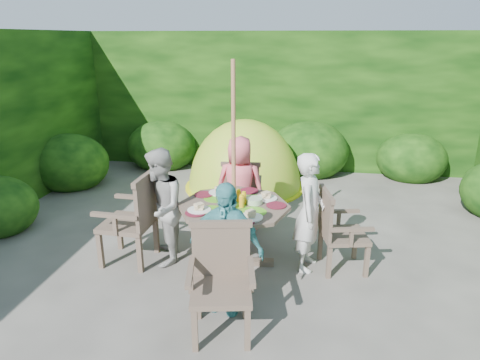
% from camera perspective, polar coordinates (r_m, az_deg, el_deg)
% --- Properties ---
extents(ground, '(60.00, 60.00, 0.00)m').
position_cam_1_polar(ground, '(4.97, 1.32, -10.30)').
color(ground, '#4C4944').
rests_on(ground, ground).
extents(hedge_enclosure, '(9.00, 9.00, 2.50)m').
position_cam_1_polar(hedge_enclosure, '(5.79, 3.30, 7.09)').
color(hedge_enclosure, black).
rests_on(hedge_enclosure, ground).
extents(patio_table, '(1.32, 1.32, 0.85)m').
position_cam_1_polar(patio_table, '(4.59, -0.77, -4.60)').
color(patio_table, '#46382E').
rests_on(patio_table, ground).
extents(parasol_pole, '(0.05, 0.05, 2.20)m').
position_cam_1_polar(parasol_pole, '(4.42, -0.85, 1.44)').
color(parasol_pole, '#95603B').
rests_on(parasol_pole, ground).
extents(garden_chair_right, '(0.55, 0.60, 0.86)m').
position_cam_1_polar(garden_chair_right, '(4.68, 12.87, -6.48)').
color(garden_chair_right, '#46382E').
rests_on(garden_chair_right, ground).
extents(garden_chair_left, '(0.55, 0.61, 0.99)m').
position_cam_1_polar(garden_chair_left, '(4.83, -13.91, -4.86)').
color(garden_chair_left, '#46382E').
rests_on(garden_chair_left, ground).
extents(garden_chair_back, '(0.55, 0.50, 0.86)m').
position_cam_1_polar(garden_chair_back, '(5.66, 0.20, -1.48)').
color(garden_chair_back, '#46382E').
rests_on(garden_chair_back, ground).
extents(garden_chair_front, '(0.62, 0.58, 0.90)m').
position_cam_1_polar(garden_chair_front, '(3.67, -2.53, -12.97)').
color(garden_chair_front, '#46382E').
rests_on(garden_chair_front, ground).
extents(child_right, '(0.37, 0.51, 1.29)m').
position_cam_1_polar(child_right, '(4.57, 9.24, -4.27)').
color(child_right, silver).
rests_on(child_right, ground).
extents(child_left, '(0.65, 0.74, 1.29)m').
position_cam_1_polar(child_left, '(4.71, -10.59, -3.63)').
color(child_left, '#A7A5A1').
rests_on(child_left, ground).
extents(child_back, '(0.62, 0.41, 1.26)m').
position_cam_1_polar(child_back, '(5.32, -0.05, -0.84)').
color(child_back, '#EA616C').
rests_on(child_back, ground).
extents(child_front, '(0.77, 0.47, 1.23)m').
position_cam_1_polar(child_front, '(3.86, -1.90, -8.97)').
color(child_front, teal).
rests_on(child_front, ground).
extents(dome_tent, '(2.37, 2.37, 2.27)m').
position_cam_1_polar(dome_tent, '(7.19, 0.63, -0.92)').
color(dome_tent, '#9BD128').
rests_on(dome_tent, ground).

